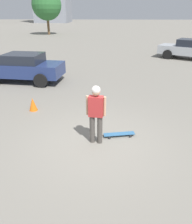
{
  "coord_description": "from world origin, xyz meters",
  "views": [
    {
      "loc": [
        -0.31,
        5.29,
        3.38
      ],
      "look_at": [
        0.0,
        0.0,
        0.94
      ],
      "focal_mm": 35.0,
      "sensor_mm": 36.0,
      "label": 1
    }
  ],
  "objects_px": {
    "person": "(96,111)",
    "traffic_cone": "(33,104)",
    "car_parked_near": "(23,67)",
    "skateboard": "(119,134)",
    "car_parked_far": "(190,49)"
  },
  "relations": [
    {
      "from": "car_parked_far",
      "to": "person",
      "type": "bearing_deg",
      "value": 92.51
    },
    {
      "from": "skateboard",
      "to": "car_parked_near",
      "type": "height_order",
      "value": "car_parked_near"
    },
    {
      "from": "skateboard",
      "to": "car_parked_near",
      "type": "relative_size",
      "value": 0.22
    },
    {
      "from": "car_parked_near",
      "to": "skateboard",
      "type": "bearing_deg",
      "value": 136.78
    },
    {
      "from": "skateboard",
      "to": "car_parked_far",
      "type": "relative_size",
      "value": 0.2
    },
    {
      "from": "person",
      "to": "car_parked_far",
      "type": "height_order",
      "value": "person"
    },
    {
      "from": "traffic_cone",
      "to": "skateboard",
      "type": "bearing_deg",
      "value": 151.49
    },
    {
      "from": "skateboard",
      "to": "person",
      "type": "bearing_deg",
      "value": 16.51
    },
    {
      "from": "person",
      "to": "traffic_cone",
      "type": "distance_m",
      "value": 3.32
    },
    {
      "from": "car_parked_near",
      "to": "car_parked_far",
      "type": "distance_m",
      "value": 12.57
    },
    {
      "from": "car_parked_near",
      "to": "car_parked_far",
      "type": "height_order",
      "value": "car_parked_far"
    },
    {
      "from": "car_parked_near",
      "to": "traffic_cone",
      "type": "bearing_deg",
      "value": 119.34
    },
    {
      "from": "person",
      "to": "traffic_cone",
      "type": "relative_size",
      "value": 3.41
    },
    {
      "from": "skateboard",
      "to": "car_parked_near",
      "type": "xyz_separation_m",
      "value": [
        4.82,
        -5.41,
        0.69
      ]
    },
    {
      "from": "person",
      "to": "car_parked_far",
      "type": "distance_m",
      "value": 14.01
    }
  ]
}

